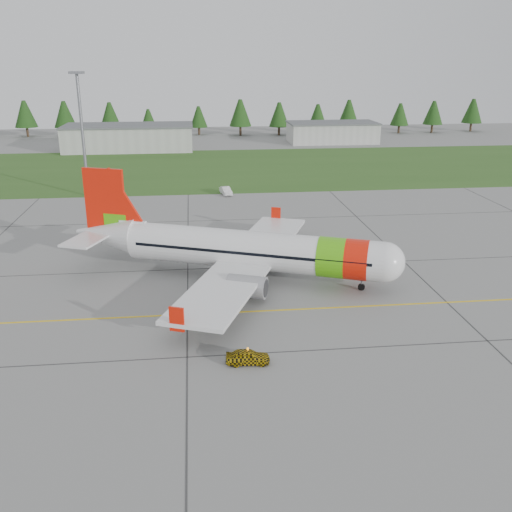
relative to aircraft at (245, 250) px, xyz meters
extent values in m
plane|color=gray|center=(8.87, -16.59, -3.20)|extent=(320.00, 320.00, 0.00)
cylinder|color=silver|center=(0.83, -0.33, 0.04)|extent=(26.72, 13.97, 4.08)
sphere|color=silver|center=(13.42, -5.43, 0.04)|extent=(4.08, 4.08, 4.08)
cone|color=silver|center=(-15.16, 6.13, 0.41)|extent=(8.31, 6.52, 4.08)
cube|color=black|center=(13.71, -5.55, 0.41)|extent=(2.57, 3.15, 0.59)
cylinder|color=#4FB40D|center=(8.58, -3.47, 0.04)|extent=(4.08, 4.87, 4.16)
cylinder|color=red|center=(10.90, -4.41, 0.04)|extent=(3.69, 4.71, 4.16)
cube|color=silver|center=(0.34, -0.14, -1.10)|extent=(17.87, 33.16, 0.38)
cube|color=red|center=(5.60, 15.66, -0.53)|extent=(1.23, 0.64, 2.09)
cube|color=red|center=(-6.86, -15.15, -0.53)|extent=(1.23, 0.64, 2.09)
cylinder|color=gray|center=(3.95, 4.60, -1.68)|extent=(4.31, 3.45, 2.19)
cylinder|color=gray|center=(-0.36, -6.05, -1.68)|extent=(4.31, 3.45, 2.19)
cube|color=red|center=(-14.97, 6.05, 3.91)|extent=(4.60, 2.15, 7.94)
cube|color=#4FB40D|center=(-13.90, 5.62, 1.61)|extent=(2.68, 1.43, 2.51)
cube|color=silver|center=(-15.64, 6.33, 0.67)|extent=(7.61, 12.40, 0.23)
cylinder|color=slate|center=(11.48, -4.65, -2.46)|extent=(0.19, 0.19, 1.46)
cylinder|color=black|center=(11.48, -4.65, -2.84)|extent=(0.77, 0.54, 0.71)
cylinder|color=slate|center=(0.47, 2.97, -2.20)|extent=(0.23, 0.23, 1.99)
cylinder|color=black|center=(0.08, 3.12, -2.65)|extent=(1.18, 0.84, 1.09)
cylinder|color=slate|center=(-1.72, -2.46, -2.20)|extent=(0.23, 0.23, 1.99)
cylinder|color=black|center=(-2.11, -2.30, -2.65)|extent=(1.18, 0.84, 1.09)
imported|color=gold|center=(-1.45, -18.06, -1.49)|extent=(1.26, 1.45, 3.42)
imported|color=silver|center=(0.38, 39.89, -1.16)|extent=(1.65, 1.59, 4.07)
cube|color=#30561E|center=(8.87, 65.41, -3.18)|extent=(320.00, 50.00, 0.03)
cube|color=gold|center=(8.87, -8.59, -3.18)|extent=(120.00, 0.25, 0.02)
cube|color=#A8A8A3|center=(-21.13, 93.41, -0.20)|extent=(32.00, 14.00, 6.00)
cube|color=#A8A8A3|center=(33.87, 101.41, -0.60)|extent=(24.00, 12.00, 5.20)
cylinder|color=slate|center=(-23.13, 41.41, 6.80)|extent=(0.50, 0.50, 20.00)
camera|label=1|loc=(-5.12, -56.87, 19.18)|focal=40.00mm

